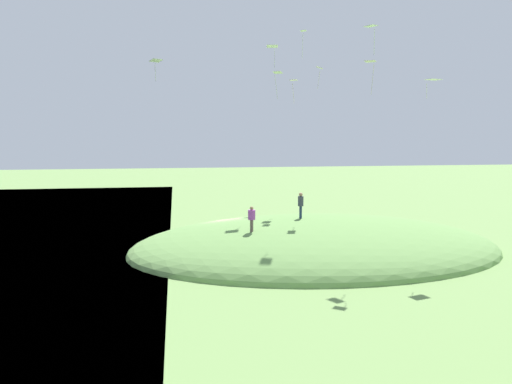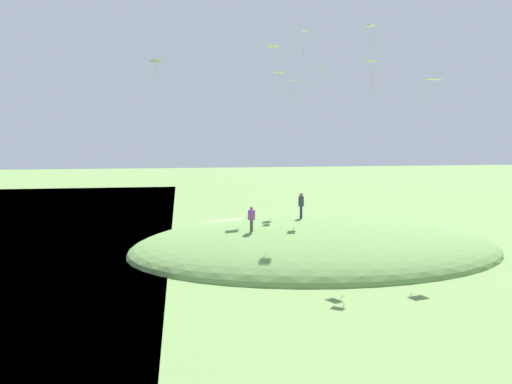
{
  "view_description": "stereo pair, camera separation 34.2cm",
  "coord_description": "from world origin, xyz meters",
  "px_view_note": "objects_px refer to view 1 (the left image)",
  "views": [
    {
      "loc": [
        -3.49,
        -38.8,
        8.28
      ],
      "look_at": [
        1.63,
        -5.57,
        4.35
      ],
      "focal_mm": 36.72,
      "sensor_mm": 36.0,
      "label": 1
    },
    {
      "loc": [
        -3.15,
        -38.85,
        8.28
      ],
      "look_at": [
        1.63,
        -5.57,
        4.35
      ],
      "focal_mm": 36.72,
      "sensor_mm": 36.0,
      "label": 2
    }
  ],
  "objects_px": {
    "kite_0": "(433,80)",
    "kite_7": "(371,65)",
    "kite_3": "(319,69)",
    "person_on_hilltop": "(301,202)",
    "kite_8": "(277,75)",
    "person_near_shore": "(252,216)",
    "kite_11": "(294,82)",
    "kite_4": "(156,62)",
    "kite_2": "(273,48)",
    "kite_5": "(303,34)",
    "kite_10": "(371,28)"
  },
  "relations": [
    {
      "from": "person_on_hilltop",
      "to": "kite_8",
      "type": "distance_m",
      "value": 12.95
    },
    {
      "from": "kite_5",
      "to": "kite_10",
      "type": "distance_m",
      "value": 9.85
    },
    {
      "from": "kite_0",
      "to": "kite_10",
      "type": "relative_size",
      "value": 0.65
    },
    {
      "from": "kite_5",
      "to": "kite_7",
      "type": "height_order",
      "value": "kite_5"
    },
    {
      "from": "kite_7",
      "to": "kite_8",
      "type": "relative_size",
      "value": 0.88
    },
    {
      "from": "person_on_hilltop",
      "to": "kite_4",
      "type": "height_order",
      "value": "kite_4"
    },
    {
      "from": "kite_5",
      "to": "kite_10",
      "type": "bearing_deg",
      "value": -78.28
    },
    {
      "from": "person_near_shore",
      "to": "kite_8",
      "type": "distance_m",
      "value": 16.0
    },
    {
      "from": "kite_5",
      "to": "person_on_hilltop",
      "type": "bearing_deg",
      "value": -104.37
    },
    {
      "from": "person_near_shore",
      "to": "kite_8",
      "type": "xyz_separation_m",
      "value": [
        3.93,
        11.8,
        10.08
      ]
    },
    {
      "from": "kite_0",
      "to": "kite_7",
      "type": "height_order",
      "value": "kite_7"
    },
    {
      "from": "kite_2",
      "to": "kite_0",
      "type": "bearing_deg",
      "value": -51.58
    },
    {
      "from": "kite_10",
      "to": "person_on_hilltop",
      "type": "bearing_deg",
      "value": 133.16
    },
    {
      "from": "kite_7",
      "to": "kite_11",
      "type": "relative_size",
      "value": 1.1
    },
    {
      "from": "kite_0",
      "to": "kite_4",
      "type": "bearing_deg",
      "value": 157.41
    },
    {
      "from": "person_on_hilltop",
      "to": "kite_3",
      "type": "height_order",
      "value": "kite_3"
    },
    {
      "from": "kite_2",
      "to": "kite_8",
      "type": "height_order",
      "value": "kite_2"
    },
    {
      "from": "kite_5",
      "to": "kite_7",
      "type": "bearing_deg",
      "value": -84.96
    },
    {
      "from": "kite_3",
      "to": "kite_7",
      "type": "xyz_separation_m",
      "value": [
        0.81,
        -8.1,
        -0.67
      ]
    },
    {
      "from": "person_on_hilltop",
      "to": "kite_8",
      "type": "height_order",
      "value": "kite_8"
    },
    {
      "from": "person_on_hilltop",
      "to": "kite_0",
      "type": "xyz_separation_m",
      "value": [
        6.7,
        -5.69,
        8.01
      ]
    },
    {
      "from": "kite_0",
      "to": "kite_3",
      "type": "height_order",
      "value": "kite_3"
    },
    {
      "from": "kite_7",
      "to": "kite_8",
      "type": "xyz_separation_m",
      "value": [
        -2.59,
        14.79,
        0.93
      ]
    },
    {
      "from": "kite_2",
      "to": "kite_5",
      "type": "distance_m",
      "value": 3.41
    },
    {
      "from": "kite_7",
      "to": "kite_10",
      "type": "bearing_deg",
      "value": 69.67
    },
    {
      "from": "kite_7",
      "to": "kite_11",
      "type": "distance_m",
      "value": 11.11
    },
    {
      "from": "person_on_hilltop",
      "to": "person_near_shore",
      "type": "xyz_separation_m",
      "value": [
        -3.97,
        -3.21,
        -0.39
      ]
    },
    {
      "from": "kite_8",
      "to": "kite_7",
      "type": "bearing_deg",
      "value": -80.05
    },
    {
      "from": "kite_0",
      "to": "kite_2",
      "type": "distance_m",
      "value": 13.21
    },
    {
      "from": "kite_5",
      "to": "kite_4",
      "type": "bearing_deg",
      "value": -157.81
    },
    {
      "from": "kite_7",
      "to": "person_near_shore",
      "type": "bearing_deg",
      "value": 155.34
    },
    {
      "from": "kite_2",
      "to": "kite_5",
      "type": "bearing_deg",
      "value": 28.67
    },
    {
      "from": "kite_4",
      "to": "kite_7",
      "type": "bearing_deg",
      "value": -30.79
    },
    {
      "from": "kite_0",
      "to": "kite_7",
      "type": "xyz_separation_m",
      "value": [
        -4.14,
        -0.52,
        0.74
      ]
    },
    {
      "from": "kite_8",
      "to": "kite_0",
      "type": "bearing_deg",
      "value": -64.76
    },
    {
      "from": "kite_8",
      "to": "kite_11",
      "type": "xyz_separation_m",
      "value": [
        0.51,
        -3.88,
        -0.91
      ]
    },
    {
      "from": "kite_4",
      "to": "kite_7",
      "type": "relative_size",
      "value": 0.74
    },
    {
      "from": "kite_3",
      "to": "kite_8",
      "type": "relative_size",
      "value": 0.7
    },
    {
      "from": "person_near_shore",
      "to": "kite_10",
      "type": "relative_size",
      "value": 0.91
    },
    {
      "from": "person_on_hilltop",
      "to": "kite_0",
      "type": "distance_m",
      "value": 11.89
    },
    {
      "from": "kite_5",
      "to": "kite_10",
      "type": "height_order",
      "value": "kite_5"
    },
    {
      "from": "kite_2",
      "to": "kite_7",
      "type": "relative_size",
      "value": 0.86
    },
    {
      "from": "person_on_hilltop",
      "to": "kite_5",
      "type": "bearing_deg",
      "value": 158.08
    },
    {
      "from": "person_on_hilltop",
      "to": "kite_11",
      "type": "relative_size",
      "value": 1.02
    },
    {
      "from": "kite_3",
      "to": "kite_7",
      "type": "distance_m",
      "value": 8.17
    },
    {
      "from": "kite_4",
      "to": "kite_5",
      "type": "relative_size",
      "value": 0.69
    },
    {
      "from": "kite_4",
      "to": "kite_8",
      "type": "distance_m",
      "value": 12.3
    },
    {
      "from": "kite_11",
      "to": "person_near_shore",
      "type": "bearing_deg",
      "value": -119.34
    },
    {
      "from": "person_on_hilltop",
      "to": "kite_10",
      "type": "height_order",
      "value": "kite_10"
    },
    {
      "from": "person_on_hilltop",
      "to": "kite_7",
      "type": "xyz_separation_m",
      "value": [
        2.56,
        -6.2,
        8.75
      ]
    }
  ]
}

